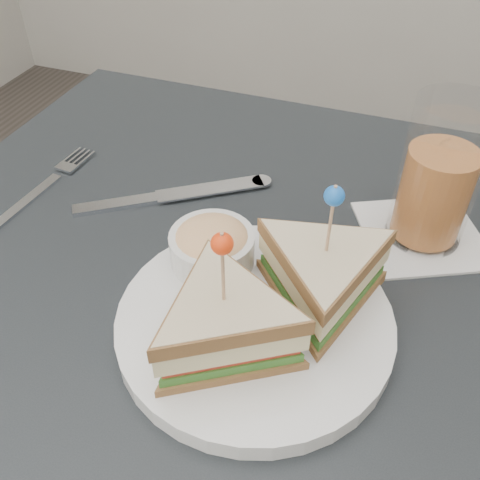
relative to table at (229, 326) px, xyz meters
name	(u,v)px	position (x,y,z in m)	size (l,w,h in m)	color
table	(229,326)	(0.00, 0.00, 0.00)	(0.80, 0.80, 0.75)	black
plate_meal	(264,298)	(0.05, -0.05, 0.12)	(0.29, 0.28, 0.15)	silver
cutlery_fork	(48,183)	(-0.27, 0.08, 0.08)	(0.03, 0.19, 0.01)	silver
cutlery_knife	(166,196)	(-0.12, 0.10, 0.08)	(0.21, 0.16, 0.01)	silver
drink_set	(437,183)	(0.18, 0.14, 0.15)	(0.17, 0.17, 0.17)	silver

